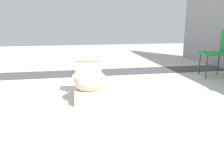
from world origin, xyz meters
The scene contains 4 objects.
ground_plane centered at (0.00, 0.00, 0.00)m, with size 14.00×14.00×0.00m, color #B7B2A8.
gravel_strip centered at (-1.39, 0.50, 0.01)m, with size 0.56×8.00×0.01m, color #423F44.
toilet centered at (0.06, -0.15, 0.22)m, with size 0.66×0.42×0.52m.
folding_chair_left centered at (-0.68, 2.22, 0.51)m, with size 0.53×0.53×0.83m.
Camera 1 is at (2.73, -0.34, 0.94)m, focal length 35.00 mm.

